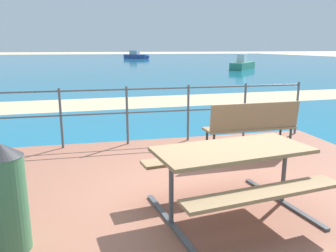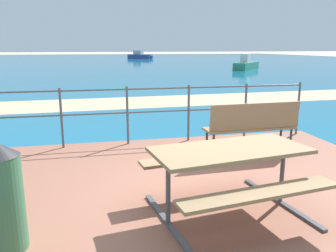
% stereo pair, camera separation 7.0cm
% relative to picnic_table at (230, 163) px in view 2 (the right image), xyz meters
% --- Properties ---
extents(ground_plane, '(240.00, 240.00, 0.00)m').
position_rel_picnic_table_xyz_m(ground_plane, '(-0.21, 0.61, -0.65)').
color(ground_plane, beige).
extents(patio_paving, '(6.40, 5.20, 0.06)m').
position_rel_picnic_table_xyz_m(patio_paving, '(-0.21, 0.61, -0.62)').
color(patio_paving, '#935B47').
rests_on(patio_paving, ground).
extents(sea_water, '(90.00, 90.00, 0.01)m').
position_rel_picnic_table_xyz_m(sea_water, '(-0.21, 40.61, -0.64)').
color(sea_water, '#196B8E').
rests_on(sea_water, ground).
extents(beach_strip, '(54.06, 4.60, 0.01)m').
position_rel_picnic_table_xyz_m(beach_strip, '(-0.21, 8.17, -0.64)').
color(beach_strip, tan).
rests_on(beach_strip, ground).
extents(picnic_table, '(1.83, 1.62, 0.75)m').
position_rel_picnic_table_xyz_m(picnic_table, '(0.00, 0.00, 0.00)').
color(picnic_table, '#8C704C').
rests_on(picnic_table, patio_paving).
extents(park_bench, '(1.59, 0.48, 0.91)m').
position_rel_picnic_table_xyz_m(park_bench, '(1.17, 1.87, -0.04)').
color(park_bench, '#8C704C').
rests_on(park_bench, patio_paving).
extents(railing_fence, '(5.94, 0.04, 1.09)m').
position_rel_picnic_table_xyz_m(railing_fence, '(-0.21, 2.99, 0.09)').
color(railing_fence, '#4C5156').
rests_on(railing_fence, patio_paving).
extents(trash_bin, '(0.37, 0.37, 1.00)m').
position_rel_picnic_table_xyz_m(trash_bin, '(-2.21, -0.20, -0.08)').
color(trash_bin, '#386B47').
rests_on(trash_bin, patio_paving).
extents(boat_near, '(4.07, 3.36, 1.28)m').
position_rel_picnic_table_xyz_m(boat_near, '(5.95, 51.31, -0.19)').
color(boat_near, '#2D478C').
rests_on(boat_near, sea_water).
extents(boat_mid, '(3.49, 3.75, 1.26)m').
position_rel_picnic_table_xyz_m(boat_mid, '(11.15, 23.47, -0.26)').
color(boat_mid, '#338466').
rests_on(boat_mid, sea_water).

